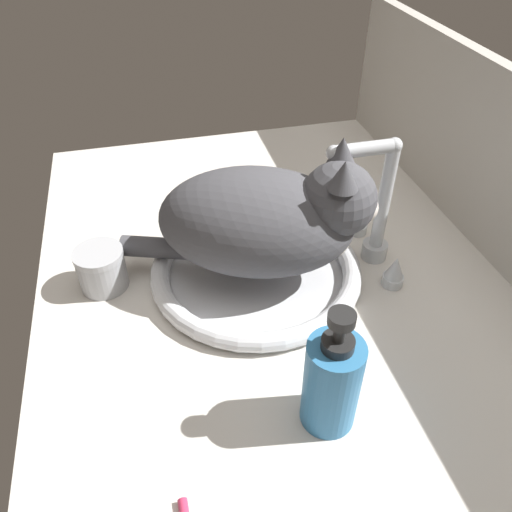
# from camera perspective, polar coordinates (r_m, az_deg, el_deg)

# --- Properties ---
(countertop) EXTENTS (1.07, 0.69, 0.03)m
(countertop) POSITION_cam_1_polar(r_m,az_deg,el_deg) (0.76, 2.47, -5.34)
(countertop) COLOR silver
(countertop) RESTS_ON ground
(sink_basin) EXTENTS (0.32, 0.32, 0.03)m
(sink_basin) POSITION_cam_1_polar(r_m,az_deg,el_deg) (0.77, -0.00, -1.57)
(sink_basin) COLOR white
(sink_basin) RESTS_ON countertop
(faucet) EXTENTS (0.17, 0.12, 0.21)m
(faucet) POSITION_cam_1_polar(r_m,az_deg,el_deg) (0.78, 13.37, 4.53)
(faucet) COLOR silver
(faucet) RESTS_ON countertop
(cat) EXTENTS (0.26, 0.36, 0.19)m
(cat) POSITION_cam_1_polar(r_m,az_deg,el_deg) (0.71, 1.62, 4.19)
(cat) COLOR #4C4C51
(cat) RESTS_ON sink_basin
(soap_pump_bottle) EXTENTS (0.06, 0.06, 0.17)m
(soap_pump_bottle) POSITION_cam_1_polar(r_m,az_deg,el_deg) (0.57, 8.10, -13.99)
(soap_pump_bottle) COLOR teal
(soap_pump_bottle) RESTS_ON countertop
(metal_jar) EXTENTS (0.07, 0.07, 0.06)m
(metal_jar) POSITION_cam_1_polar(r_m,az_deg,el_deg) (0.77, -17.08, -1.38)
(metal_jar) COLOR #B2B5BA
(metal_jar) RESTS_ON countertop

